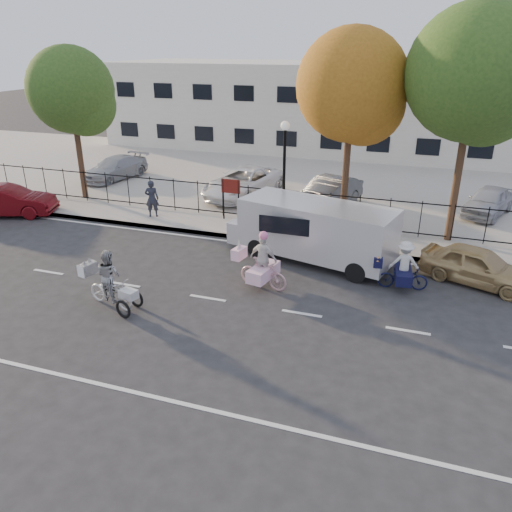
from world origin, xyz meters
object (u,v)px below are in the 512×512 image
at_px(red_sedan, 7,201).
at_px(pedestrian, 152,198).
at_px(lot_car_a, 115,168).
at_px(zebra_trike, 110,285).
at_px(gold_sedan, 478,266).
at_px(lot_car_b, 243,182).
at_px(white_van, 314,229).
at_px(lamppost, 284,156).
at_px(bull_bike, 403,270).
at_px(lot_car_c, 328,193).
at_px(lot_car_d, 488,201).
at_px(unicorn_bike, 262,267).

relative_size(red_sedan, pedestrian, 2.55).
relative_size(red_sedan, lot_car_a, 0.99).
distance_m(zebra_trike, red_sedan, 11.01).
bearing_deg(lot_car_a, pedestrian, -33.49).
relative_size(gold_sedan, lot_car_b, 0.71).
relative_size(white_van, lot_car_b, 1.25).
xyz_separation_m(gold_sedan, lot_car_a, (-18.58, 7.56, 0.15)).
distance_m(lamppost, bull_bike, 7.07).
bearing_deg(gold_sedan, white_van, 109.35).
relative_size(lamppost, lot_car_a, 1.02).
relative_size(lot_car_b, lot_car_c, 1.20).
bearing_deg(red_sedan, lot_car_d, -92.42).
bearing_deg(lot_car_b, red_sedan, -135.14).
height_order(lot_car_b, lot_car_c, lot_car_b).
height_order(zebra_trike, pedestrian, zebra_trike).
bearing_deg(pedestrian, lamppost, 167.03).
bearing_deg(unicorn_bike, pedestrian, 65.69).
bearing_deg(lot_car_a, lot_car_c, 4.23).
xyz_separation_m(bull_bike, white_van, (-3.22, 1.36, 0.52)).
bearing_deg(red_sedan, unicorn_bike, -123.97).
bearing_deg(white_van, pedestrian, 178.41).
distance_m(lamppost, unicorn_bike, 6.10).
bearing_deg(bull_bike, lamppost, 43.92).
bearing_deg(pedestrian, bull_bike, 142.52).
bearing_deg(gold_sedan, bull_bike, 138.61).
distance_m(unicorn_bike, white_van, 2.93).
height_order(pedestrian, lot_car_a, pedestrian).
xyz_separation_m(bull_bike, gold_sedan, (2.30, 1.20, -0.04)).
distance_m(bull_bike, lot_car_b, 11.31).
relative_size(pedestrian, lot_car_d, 0.45).
height_order(red_sedan, gold_sedan, red_sedan).
height_order(white_van, gold_sedan, white_van).
relative_size(lot_car_b, lot_car_d, 1.39).
distance_m(red_sedan, lot_car_b, 10.98).
bearing_deg(lot_car_a, bull_bike, -17.18).
xyz_separation_m(zebra_trike, pedestrian, (-2.79, 7.46, 0.28)).
bearing_deg(gold_sedan, unicorn_bike, 132.20).
relative_size(zebra_trike, lot_car_d, 0.57).
xyz_separation_m(lamppost, lot_car_a, (-11.15, 4.56, -2.35)).
bearing_deg(unicorn_bike, white_van, -9.52).
bearing_deg(unicorn_bike, lot_car_b, 35.06).
height_order(zebra_trike, lot_car_c, zebra_trike).
xyz_separation_m(zebra_trike, lot_car_c, (4.36, 11.21, 0.15)).
xyz_separation_m(lamppost, bull_bike, (5.13, -4.20, -2.46)).
relative_size(unicorn_bike, red_sedan, 0.47).
bearing_deg(lot_car_b, gold_sedan, -19.51).
height_order(white_van, lot_car_b, white_van).
xyz_separation_m(pedestrian, lot_car_c, (7.15, 3.75, -0.12)).
height_order(bull_bike, red_sedan, bull_bike).
bearing_deg(lot_car_c, white_van, -65.43).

